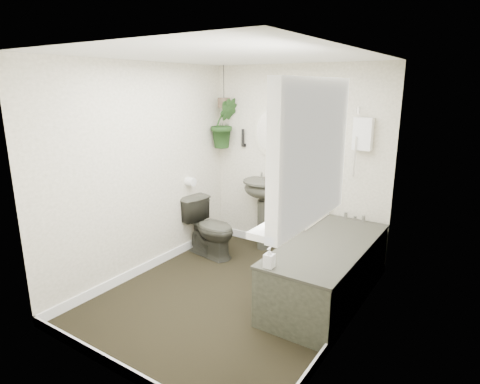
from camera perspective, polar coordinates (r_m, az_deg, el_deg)
The scene contains 22 objects.
floor at distance 4.18m, azimuth -1.17°, elevation -14.64°, with size 2.30×2.80×0.02m, color black.
ceiling at distance 3.65m, azimuth -1.37°, elevation 18.96°, with size 2.30×2.80×0.02m, color white.
wall_back at distance 4.95m, azimuth 8.08°, elevation 4.25°, with size 2.30×0.02×2.30m, color white.
wall_front at distance 2.76m, azimuth -18.21°, elevation -4.95°, with size 2.30×0.02×2.30m, color white.
wall_left at distance 4.50m, azimuth -13.54°, elevation 2.91°, with size 0.02×2.80×2.30m, color white.
wall_right at distance 3.26m, azimuth 15.80°, elevation -1.75°, with size 0.02×2.80×2.30m, color white.
skirting at distance 4.15m, azimuth -1.17°, elevation -13.91°, with size 2.30×2.80×0.10m, color white.
bathtub at distance 4.11m, azimuth 12.30°, elevation -10.83°, with size 0.72×1.72×0.58m, color #313128, non-canonical shape.
bath_screen at distance 4.36m, azimuth 11.34°, elevation 4.42°, with size 0.04×0.72×1.40m, color silver, non-canonical shape.
shower_box at distance 4.54m, azimuth 17.10°, elevation 7.91°, with size 0.20×0.10×0.35m, color white.
oval_mirror at distance 5.02m, azimuth 4.36°, elevation 8.55°, with size 0.46×0.03×0.62m, color beige.
wall_sconce at distance 5.23m, azimuth 0.42°, elevation 7.74°, with size 0.04×0.04×0.22m, color black.
toilet_roll_holder at distance 5.00m, azimuth -7.08°, elevation 1.47°, with size 0.11×0.11×0.11m, color white.
window_recess at distance 2.53m, azimuth 10.14°, elevation 5.54°, with size 0.08×1.00×0.90m, color white.
window_sill at distance 2.65m, azimuth 8.34°, elevation -3.29°, with size 0.18×1.00×0.04m, color white.
window_blinds at distance 2.54m, azimuth 9.21°, elevation 5.64°, with size 0.01×0.86×0.76m, color white.
toilet at distance 4.97m, azimuth -4.26°, elevation -5.07°, with size 0.40×0.70×0.71m, color #313128.
pedestal_sink at distance 5.13m, azimuth 3.42°, elevation -3.23°, with size 0.54×0.46×0.92m, color #313128, non-canonical shape.
sill_plant at distance 2.53m, azimuth 8.08°, elevation -0.66°, with size 0.23×0.20×0.26m, color black.
hanging_plant at distance 5.24m, azimuth -2.27°, elevation 9.75°, with size 0.35×0.28×0.64m, color black.
soap_bottle at distance 3.38m, azimuth 4.19°, elevation -9.28°, with size 0.08×0.08×0.18m, color black.
hanging_pot at distance 5.22m, azimuth -2.30°, elevation 12.56°, with size 0.16×0.16×0.12m, color #4E3E2F.
Camera 1 is at (2.07, -2.99, 2.05)m, focal length 30.00 mm.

